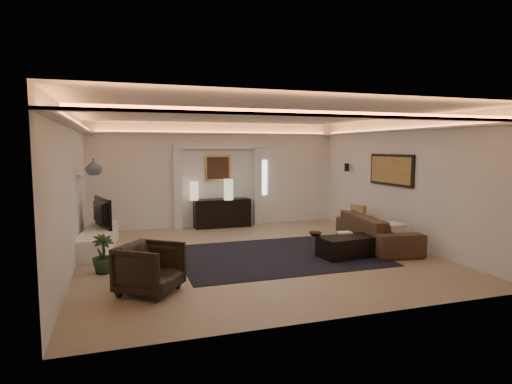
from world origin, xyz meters
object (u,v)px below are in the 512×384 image
object	(u,v)px
console	(222,213)
coffee_table	(347,247)
armchair	(150,269)
sofa	(376,231)

from	to	relation	value
console	coffee_table	distance (m)	4.34
console	armchair	distance (m)	5.50
sofa	console	bearing A→B (deg)	46.45
coffee_table	sofa	bearing A→B (deg)	23.35
sofa	armchair	bearing A→B (deg)	114.75
console	coffee_table	world-z (taller)	console
console	sofa	xyz separation A→B (m)	(2.75, -3.40, -0.04)
sofa	coffee_table	size ratio (longest dim) A/B	2.15
console	coffee_table	bearing A→B (deg)	-67.26
sofa	coffee_table	world-z (taller)	sofa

